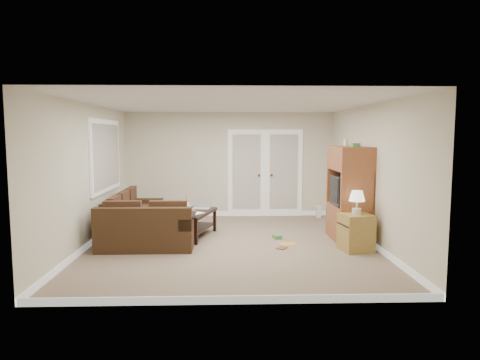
{
  "coord_description": "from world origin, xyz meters",
  "views": [
    {
      "loc": [
        -0.08,
        -7.53,
        1.96
      ],
      "look_at": [
        0.18,
        0.61,
        1.1
      ],
      "focal_mm": 32.0,
      "sensor_mm": 36.0,
      "label": 1
    }
  ],
  "objects_px": {
    "sectional_sofa": "(139,224)",
    "coffee_table": "(194,223)",
    "side_cabinet": "(356,229)",
    "tv_armoire": "(349,193)"
  },
  "relations": [
    {
      "from": "sectional_sofa",
      "to": "side_cabinet",
      "type": "height_order",
      "value": "side_cabinet"
    },
    {
      "from": "sectional_sofa",
      "to": "tv_armoire",
      "type": "relative_size",
      "value": 1.32
    },
    {
      "from": "sectional_sofa",
      "to": "coffee_table",
      "type": "bearing_deg",
      "value": 14.1
    },
    {
      "from": "coffee_table",
      "to": "tv_armoire",
      "type": "height_order",
      "value": "tv_armoire"
    },
    {
      "from": "sectional_sofa",
      "to": "coffee_table",
      "type": "distance_m",
      "value": 1.02
    },
    {
      "from": "sectional_sofa",
      "to": "coffee_table",
      "type": "xyz_separation_m",
      "value": [
        0.99,
        0.25,
        -0.03
      ]
    },
    {
      "from": "sectional_sofa",
      "to": "coffee_table",
      "type": "relative_size",
      "value": 1.87
    },
    {
      "from": "sectional_sofa",
      "to": "tv_armoire",
      "type": "bearing_deg",
      "value": -1.67
    },
    {
      "from": "sectional_sofa",
      "to": "side_cabinet",
      "type": "bearing_deg",
      "value": -12.54
    },
    {
      "from": "side_cabinet",
      "to": "tv_armoire",
      "type": "bearing_deg",
      "value": 73.57
    }
  ]
}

